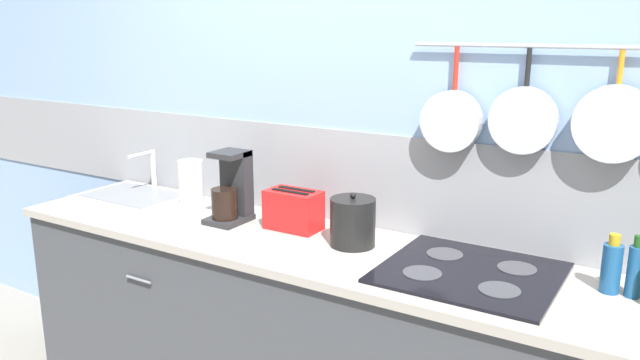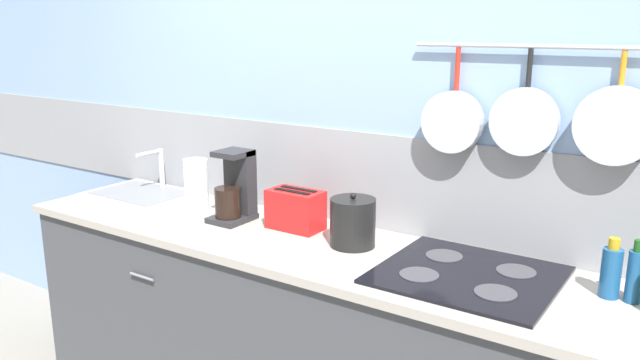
% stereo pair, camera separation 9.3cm
% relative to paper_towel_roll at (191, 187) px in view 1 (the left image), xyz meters
% --- Properties ---
extents(wall_back, '(7.20, 0.15, 2.60)m').
position_rel_paper_towel_roll_xyz_m(wall_back, '(0.77, 0.28, 0.23)').
color(wall_back, '#84A3CC').
rests_on(wall_back, ground_plane).
extents(cabinet_base, '(2.93, 0.60, 0.89)m').
position_rel_paper_towel_roll_xyz_m(cabinet_base, '(0.76, -0.07, -0.60)').
color(cabinet_base, '#3F4247').
rests_on(cabinet_base, ground_plane).
extents(countertop, '(2.97, 0.62, 0.03)m').
position_rel_paper_towel_roll_xyz_m(countertop, '(0.76, -0.07, -0.14)').
color(countertop, '#A59E93').
rests_on(countertop, cabinet_base).
extents(sink_basin, '(0.53, 0.39, 0.22)m').
position_rel_paper_towel_roll_xyz_m(sink_basin, '(-0.42, 0.03, -0.11)').
color(sink_basin, '#B7BABF').
rests_on(sink_basin, countertop).
extents(paper_towel_roll, '(0.11, 0.11, 0.24)m').
position_rel_paper_towel_roll_xyz_m(paper_towel_roll, '(0.00, 0.00, 0.00)').
color(paper_towel_roll, white).
rests_on(paper_towel_roll, countertop).
extents(coffee_maker, '(0.15, 0.19, 0.31)m').
position_rel_paper_towel_roll_xyz_m(coffee_maker, '(0.24, 0.00, 0.01)').
color(coffee_maker, '#262628').
rests_on(coffee_maker, countertop).
extents(toaster, '(0.25, 0.14, 0.17)m').
position_rel_paper_towel_roll_xyz_m(toaster, '(0.53, 0.05, -0.04)').
color(toaster, red).
rests_on(toaster, countertop).
extents(kettle, '(0.18, 0.18, 0.22)m').
position_rel_paper_towel_roll_xyz_m(kettle, '(0.85, -0.00, -0.03)').
color(kettle, black).
rests_on(kettle, countertop).
extents(cooktop, '(0.59, 0.54, 0.01)m').
position_rel_paper_towel_roll_xyz_m(cooktop, '(1.34, -0.04, -0.12)').
color(cooktop, black).
rests_on(cooktop, countertop).
extents(bottle_olive_oil, '(0.06, 0.06, 0.20)m').
position_rel_paper_towel_roll_xyz_m(bottle_olive_oil, '(1.77, 0.05, -0.04)').
color(bottle_olive_oil, navy).
rests_on(bottle_olive_oil, countertop).
extents(bottle_dish_soap, '(0.05, 0.05, 0.21)m').
position_rel_paper_towel_roll_xyz_m(bottle_dish_soap, '(1.84, 0.05, -0.03)').
color(bottle_dish_soap, navy).
rests_on(bottle_dish_soap, countertop).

